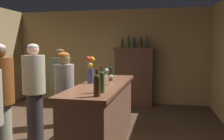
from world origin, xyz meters
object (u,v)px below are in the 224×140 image
(bar_counter, at_px, (103,118))
(display_bottle_center, at_px, (134,43))
(wine_bottle_pinot, at_px, (97,84))
(wine_glass_front, at_px, (107,71))
(display_bottle_left, at_px, (122,43))
(display_bottle_midleft, at_px, (129,42))
(display_cabinet, at_px, (134,75))
(wine_bottle_rose, at_px, (102,81))
(patron_in_grey, at_px, (61,84))
(wine_glass_mid, at_px, (111,78))
(display_bottle_right, at_px, (147,43))
(patron_tall, at_px, (1,99))
(patron_by_cabinet, at_px, (64,95))
(flower_arrangement, at_px, (91,70))
(patron_in_navy, at_px, (34,88))
(wine_bottle_malbec, at_px, (111,73))
(cheese_plate, at_px, (95,80))
(display_bottle_midright, at_px, (141,43))

(bar_counter, xyz_separation_m, display_bottle_center, (0.10, 3.16, 1.21))
(wine_bottle_pinot, bearing_deg, wine_glass_front, 99.98)
(display_bottle_left, bearing_deg, display_bottle_midleft, 0.00)
(display_cabinet, xyz_separation_m, wine_bottle_rose, (0.06, -3.87, 0.38))
(wine_bottle_pinot, height_order, patron_in_grey, patron_in_grey)
(wine_glass_mid, bearing_deg, display_bottle_right, 84.52)
(display_cabinet, distance_m, patron_in_grey, 2.47)
(display_bottle_right, bearing_deg, display_cabinet, 180.00)
(display_cabinet, xyz_separation_m, patron_tall, (-1.40, -3.81, 0.08))
(display_bottle_midleft, height_order, patron_by_cabinet, display_bottle_midleft)
(wine_glass_mid, distance_m, display_bottle_center, 3.25)
(flower_arrangement, distance_m, patron_in_navy, 1.14)
(display_bottle_midleft, xyz_separation_m, patron_by_cabinet, (-0.59, -3.12, -0.90))
(flower_arrangement, relative_size, display_bottle_center, 1.41)
(wine_bottle_pinot, distance_m, patron_by_cabinet, 1.33)
(flower_arrangement, height_order, patron_in_navy, patron_in_navy)
(display_bottle_left, xyz_separation_m, patron_in_navy, (-1.03, -2.96, -0.81))
(bar_counter, distance_m, flower_arrangement, 0.76)
(patron_tall, bearing_deg, wine_bottle_malbec, 29.91)
(patron_in_navy, bearing_deg, display_cabinet, 68.59)
(display_bottle_center, height_order, patron_by_cabinet, display_bottle_center)
(patron_tall, distance_m, patron_in_grey, 1.70)
(patron_in_grey, bearing_deg, wine_bottle_rose, 10.03)
(display_bottle_center, height_order, patron_in_navy, display_bottle_center)
(display_cabinet, height_order, display_bottle_right, display_bottle_right)
(wine_bottle_rose, distance_m, patron_by_cabinet, 1.16)
(wine_glass_mid, xyz_separation_m, patron_in_grey, (-1.30, 1.08, -0.31))
(wine_bottle_malbec, height_order, patron_in_navy, patron_in_navy)
(bar_counter, xyz_separation_m, patron_tall, (-1.29, -0.66, 0.38))
(wine_bottle_rose, distance_m, wine_glass_front, 1.64)
(bar_counter, distance_m, cheese_plate, 0.65)
(display_bottle_midleft, distance_m, patron_tall, 4.09)
(display_bottle_left, relative_size, display_bottle_midleft, 0.86)
(flower_arrangement, bearing_deg, wine_glass_mid, -9.37)
(display_bottle_left, height_order, patron_by_cabinet, display_bottle_left)
(wine_bottle_rose, xyz_separation_m, wine_bottle_pinot, (0.01, -0.24, -0.01))
(patron_by_cabinet, distance_m, patron_in_navy, 0.64)
(cheese_plate, distance_m, patron_by_cabinet, 0.56)
(patron_in_grey, bearing_deg, display_cabinet, 122.09)
(patron_tall, height_order, patron_by_cabinet, patron_tall)
(wine_bottle_rose, bearing_deg, cheese_plate, 110.18)
(wine_bottle_pinot, height_order, wine_glass_front, wine_bottle_pinot)
(display_cabinet, xyz_separation_m, wine_bottle_malbec, (-0.05, -2.83, 0.37))
(patron_by_cabinet, bearing_deg, wine_glass_front, 68.74)
(display_bottle_midleft, distance_m, display_bottle_center, 0.16)
(flower_arrangement, xyz_separation_m, display_bottle_midright, (0.49, 3.15, 0.47))
(display_cabinet, distance_m, flower_arrangement, 3.19)
(display_bottle_midright, xyz_separation_m, patron_tall, (-1.59, -3.81, -0.83))
(wine_bottle_pinot, xyz_separation_m, display_bottle_left, (-0.41, 4.11, 0.52))
(patron_tall, relative_size, patron_by_cabinet, 1.08)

